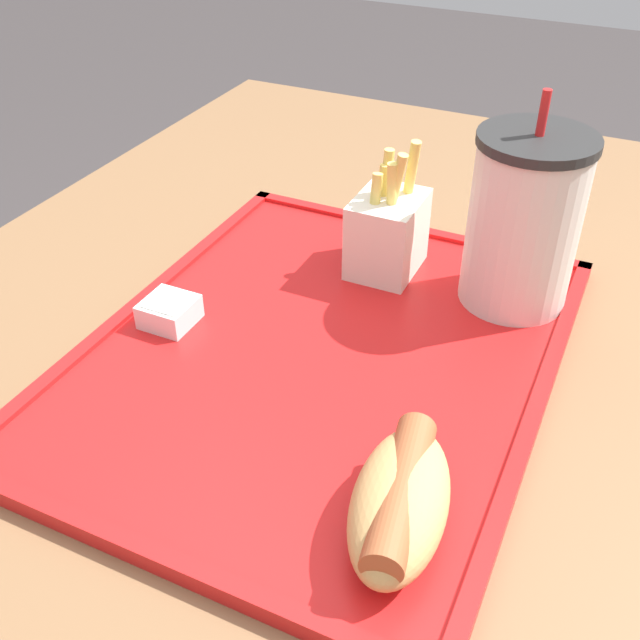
% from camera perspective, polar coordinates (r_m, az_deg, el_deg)
% --- Properties ---
extents(dining_table, '(1.07, 0.85, 0.72)m').
position_cam_1_polar(dining_table, '(0.88, 3.18, -20.52)').
color(dining_table, brown).
rests_on(dining_table, ground_plane).
extents(food_tray, '(0.44, 0.35, 0.01)m').
position_cam_1_polar(food_tray, '(0.59, -0.00, -2.71)').
color(food_tray, red).
rests_on(food_tray, dining_table).
extents(soda_cup, '(0.09, 0.09, 0.18)m').
position_cam_1_polar(soda_cup, '(0.63, 15.27, 7.26)').
color(soda_cup, silver).
rests_on(soda_cup, food_tray).
extents(hot_dog_far, '(0.13, 0.08, 0.04)m').
position_cam_1_polar(hot_dog_far, '(0.45, 6.12, -13.51)').
color(hot_dog_far, tan).
rests_on(hot_dog_far, food_tray).
extents(fries_carton, '(0.07, 0.06, 0.12)m').
position_cam_1_polar(fries_carton, '(0.67, 5.16, 6.83)').
color(fries_carton, silver).
rests_on(fries_carton, food_tray).
extents(sauce_cup_mayo, '(0.04, 0.04, 0.02)m').
position_cam_1_polar(sauce_cup_mayo, '(0.63, -11.41, 0.68)').
color(sauce_cup_mayo, silver).
rests_on(sauce_cup_mayo, food_tray).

